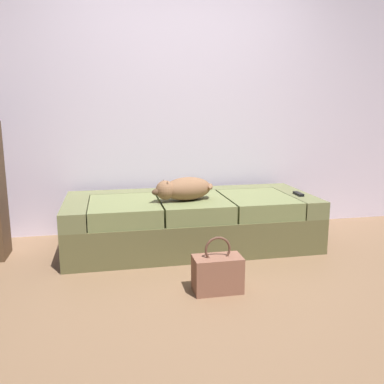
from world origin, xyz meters
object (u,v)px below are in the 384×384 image
at_px(dog_tan, 184,189).
at_px(tv_remote, 298,194).
at_px(handbag, 217,273).
at_px(couch, 191,221).

bearing_deg(dog_tan, tv_remote, 0.24).
bearing_deg(handbag, couch, 89.10).
distance_m(dog_tan, handbag, 0.92).
bearing_deg(couch, handbag, -90.90).
bearing_deg(tv_remote, couch, 174.18).
distance_m(couch, dog_tan, 0.36).
xyz_separation_m(tv_remote, handbag, (-0.96, -0.82, -0.33)).
relative_size(couch, tv_remote, 14.24).
bearing_deg(tv_remote, handbag, -137.18).
xyz_separation_m(dog_tan, tv_remote, (1.03, 0.00, -0.09)).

